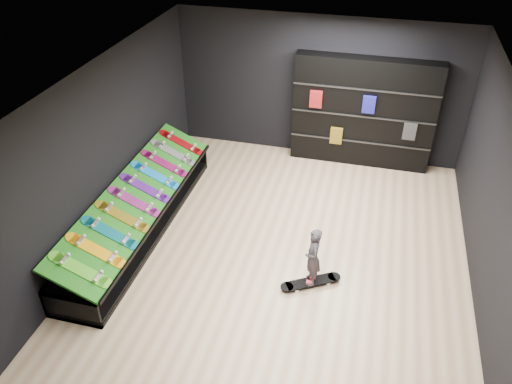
% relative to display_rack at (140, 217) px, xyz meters
% --- Properties ---
extents(floor, '(6.00, 7.00, 0.01)m').
position_rel_display_rack_xyz_m(floor, '(2.55, 0.00, -0.25)').
color(floor, '#D3B68E').
rests_on(floor, ground).
extents(ceiling, '(6.00, 7.00, 0.01)m').
position_rel_display_rack_xyz_m(ceiling, '(2.55, 0.00, 2.75)').
color(ceiling, white).
rests_on(ceiling, ground).
extents(wall_back, '(6.00, 0.02, 3.00)m').
position_rel_display_rack_xyz_m(wall_back, '(2.55, 3.50, 1.25)').
color(wall_back, black).
rests_on(wall_back, ground).
extents(wall_front, '(6.00, 0.02, 3.00)m').
position_rel_display_rack_xyz_m(wall_front, '(2.55, -3.50, 1.25)').
color(wall_front, black).
rests_on(wall_front, ground).
extents(wall_left, '(0.02, 7.00, 3.00)m').
position_rel_display_rack_xyz_m(wall_left, '(-0.45, 0.00, 1.25)').
color(wall_left, black).
rests_on(wall_left, ground).
extents(wall_right, '(0.02, 7.00, 3.00)m').
position_rel_display_rack_xyz_m(wall_right, '(5.55, 0.00, 1.25)').
color(wall_right, black).
rests_on(wall_right, ground).
extents(display_rack, '(0.90, 4.50, 0.50)m').
position_rel_display_rack_xyz_m(display_rack, '(0.00, 0.00, 0.00)').
color(display_rack, black).
rests_on(display_rack, ground).
extents(turf_ramp, '(0.92, 4.50, 0.46)m').
position_rel_display_rack_xyz_m(turf_ramp, '(0.05, 0.00, 0.46)').
color(turf_ramp, '#15600F').
rests_on(turf_ramp, display_rack).
extents(back_shelving, '(2.87, 0.33, 2.29)m').
position_rel_display_rack_xyz_m(back_shelving, '(3.51, 3.32, 0.90)').
color(back_shelving, black).
rests_on(back_shelving, ground).
extents(floor_skateboard, '(0.95, 0.69, 0.09)m').
position_rel_display_rack_xyz_m(floor_skateboard, '(3.14, -0.66, -0.20)').
color(floor_skateboard, black).
rests_on(floor_skateboard, ground).
extents(child, '(0.21, 0.26, 0.59)m').
position_rel_display_rack_xyz_m(child, '(3.14, -0.66, 0.14)').
color(child, black).
rests_on(child, floor_skateboard).
extents(display_board_0, '(0.93, 0.22, 0.50)m').
position_rel_display_rack_xyz_m(display_board_0, '(0.06, -1.90, 0.49)').
color(display_board_0, green).
rests_on(display_board_0, turf_ramp).
extents(display_board_1, '(0.93, 0.22, 0.50)m').
position_rel_display_rack_xyz_m(display_board_1, '(0.06, -1.48, 0.49)').
color(display_board_1, yellow).
rests_on(display_board_1, turf_ramp).
extents(display_board_2, '(0.93, 0.22, 0.50)m').
position_rel_display_rack_xyz_m(display_board_2, '(0.06, -1.06, 0.49)').
color(display_board_2, '#0C8C99').
rests_on(display_board_2, turf_ramp).
extents(display_board_3, '(0.93, 0.22, 0.50)m').
position_rel_display_rack_xyz_m(display_board_3, '(0.06, -0.63, 0.49)').
color(display_board_3, yellow).
rests_on(display_board_3, turf_ramp).
extents(display_board_4, '(0.93, 0.22, 0.50)m').
position_rel_display_rack_xyz_m(display_board_4, '(0.06, -0.21, 0.49)').
color(display_board_4, '#2626BF').
rests_on(display_board_4, turf_ramp).
extents(display_board_5, '(0.93, 0.22, 0.50)m').
position_rel_display_rack_xyz_m(display_board_5, '(0.06, 0.21, 0.49)').
color(display_board_5, purple).
rests_on(display_board_5, turf_ramp).
extents(display_board_6, '(0.93, 0.22, 0.50)m').
position_rel_display_rack_xyz_m(display_board_6, '(0.06, 0.63, 0.49)').
color(display_board_6, blue).
rests_on(display_board_6, turf_ramp).
extents(display_board_7, '(0.93, 0.22, 0.50)m').
position_rel_display_rack_xyz_m(display_board_7, '(0.06, 1.06, 0.49)').
color(display_board_7, '#E5198C').
rests_on(display_board_7, turf_ramp).
extents(display_board_8, '(0.93, 0.22, 0.50)m').
position_rel_display_rack_xyz_m(display_board_8, '(0.06, 1.48, 0.49)').
color(display_board_8, black).
rests_on(display_board_8, turf_ramp).
extents(display_board_9, '(0.93, 0.22, 0.50)m').
position_rel_display_rack_xyz_m(display_board_9, '(0.06, 1.90, 0.49)').
color(display_board_9, red).
rests_on(display_board_9, turf_ramp).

